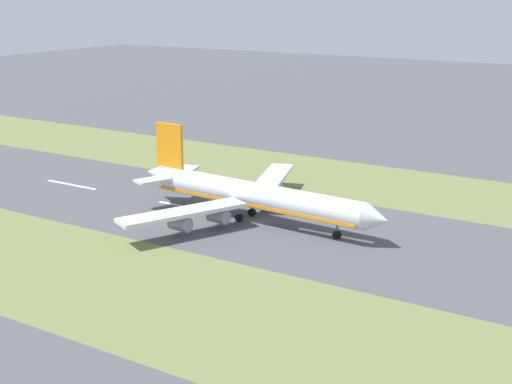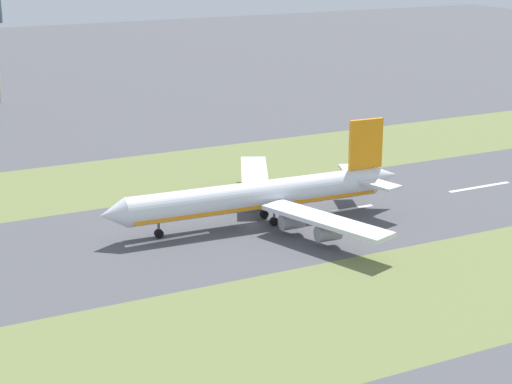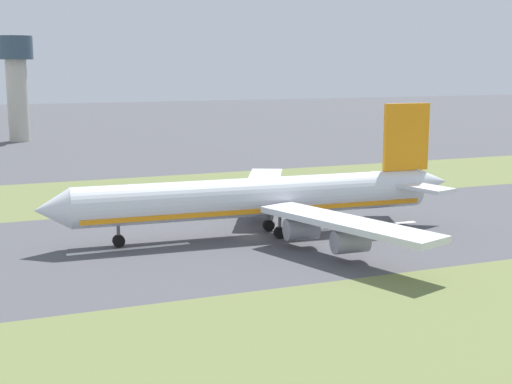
% 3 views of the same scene
% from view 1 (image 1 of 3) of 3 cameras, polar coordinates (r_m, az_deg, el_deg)
% --- Properties ---
extents(ground_plane, '(800.00, 800.00, 0.00)m').
position_cam_1_polar(ground_plane, '(165.31, 0.39, -2.35)').
color(ground_plane, '#4C4C51').
extents(grass_median_west, '(40.00, 600.00, 0.01)m').
position_cam_1_polar(grass_median_west, '(203.56, 6.97, 1.05)').
color(grass_median_west, olive).
rests_on(grass_median_west, ground).
extents(grass_median_east, '(40.00, 600.00, 0.01)m').
position_cam_1_polar(grass_median_east, '(131.40, -9.93, -7.56)').
color(grass_median_east, olive).
rests_on(grass_median_east, ground).
extents(centreline_dash_near, '(1.20, 18.00, 0.01)m').
position_cam_1_polar(centreline_dash_near, '(202.43, -14.55, 0.57)').
color(centreline_dash_near, silver).
rests_on(centreline_dash_near, ground).
extents(centreline_dash_mid, '(1.20, 18.00, 0.01)m').
position_cam_1_polar(centreline_dash_mid, '(176.61, -5.46, -1.21)').
color(centreline_dash_mid, silver).
rests_on(centreline_dash_mid, ground).
extents(centreline_dash_far, '(1.20, 18.00, 0.01)m').
position_cam_1_polar(centreline_dash_far, '(156.85, 6.34, -3.47)').
color(centreline_dash_far, silver).
rests_on(centreline_dash_far, ground).
extents(airplane_main_jet, '(64.03, 67.21, 20.20)m').
position_cam_1_polar(airplane_main_jet, '(164.71, -0.54, -0.22)').
color(airplane_main_jet, silver).
rests_on(airplane_main_jet, ground).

